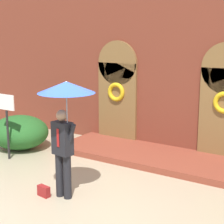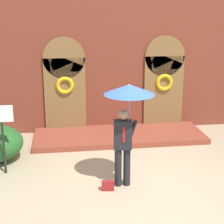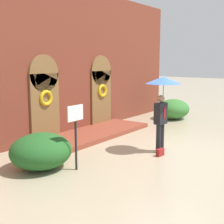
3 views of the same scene
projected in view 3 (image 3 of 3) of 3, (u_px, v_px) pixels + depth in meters
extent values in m
plane|color=tan|center=(166.00, 149.00, 10.15)|extent=(80.00, 80.00, 0.00)
cube|color=brown|center=(70.00, 61.00, 12.13)|extent=(14.00, 0.50, 5.60)
cube|color=brown|center=(45.00, 108.00, 10.95)|extent=(1.30, 0.08, 2.40)
cylinder|color=brown|center=(44.00, 73.00, 10.75)|extent=(1.30, 0.08, 1.30)
cube|color=brown|center=(101.00, 99.00, 13.50)|extent=(1.30, 0.08, 2.40)
cylinder|color=brown|center=(101.00, 71.00, 13.30)|extent=(1.30, 0.08, 1.30)
torus|color=gold|center=(46.00, 98.00, 10.85)|extent=(0.56, 0.12, 0.56)
torus|color=gold|center=(102.00, 91.00, 13.40)|extent=(0.56, 0.12, 0.56)
cube|color=brown|center=(93.00, 134.00, 11.91)|extent=(5.20, 1.80, 0.16)
cylinder|color=black|center=(159.00, 139.00, 9.67)|extent=(0.16, 0.16, 0.90)
cylinder|color=black|center=(162.00, 137.00, 9.83)|extent=(0.16, 0.16, 0.90)
cube|color=black|center=(161.00, 113.00, 9.62)|extent=(0.43, 0.29, 0.66)
cube|color=#A51919|center=(165.00, 113.00, 9.53)|extent=(0.06, 0.02, 0.36)
sphere|color=#A87A5B|center=(161.00, 99.00, 9.54)|extent=(0.22, 0.22, 0.22)
cylinder|color=black|center=(164.00, 109.00, 9.78)|extent=(0.22, 0.09, 0.46)
cylinder|color=gray|center=(163.00, 100.00, 9.65)|extent=(0.02, 0.02, 0.98)
cone|color=#284CB7|center=(164.00, 80.00, 9.55)|extent=(1.10, 1.10, 0.22)
cone|color=white|center=(164.00, 80.00, 9.55)|extent=(0.60, 0.61, 0.20)
cube|color=maroon|center=(160.00, 152.00, 9.40)|extent=(0.29, 0.16, 0.22)
cylinder|color=black|center=(76.00, 146.00, 8.13)|extent=(0.06, 0.06, 1.30)
cube|color=white|center=(75.00, 113.00, 7.98)|extent=(0.56, 0.03, 0.40)
ellipsoid|color=#235B23|center=(41.00, 151.00, 8.27)|extent=(1.69, 1.58, 0.95)
ellipsoid|color=#387A33|center=(173.00, 109.00, 15.27)|extent=(1.79, 1.51, 0.96)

